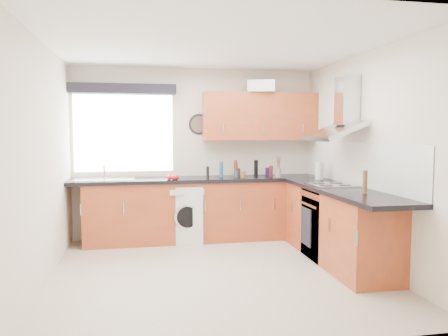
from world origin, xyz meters
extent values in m
plane|color=beige|center=(0.00, 0.00, 0.00)|extent=(3.60, 3.60, 0.00)
cube|color=white|center=(0.00, 0.00, 2.50)|extent=(3.60, 3.60, 0.02)
cube|color=silver|center=(0.00, 1.80, 1.25)|extent=(3.60, 0.02, 2.50)
cube|color=silver|center=(0.00, -1.80, 1.25)|extent=(3.60, 0.02, 2.50)
cube|color=silver|center=(-1.80, 0.00, 1.25)|extent=(0.02, 3.60, 2.50)
cube|color=silver|center=(1.80, 0.00, 1.25)|extent=(0.02, 3.60, 2.50)
cube|color=silver|center=(-1.05, 1.79, 1.55)|extent=(1.40, 0.02, 1.10)
cube|color=black|center=(-1.05, 1.70, 2.18)|extent=(1.50, 0.18, 0.14)
cube|color=white|center=(1.79, 0.30, 1.18)|extent=(0.01, 3.00, 0.54)
cube|color=#973E1F|center=(-0.10, 1.51, 0.43)|extent=(3.00, 0.58, 0.86)
cube|color=#973E1F|center=(1.50, 1.50, 0.43)|extent=(0.60, 0.60, 0.86)
cube|color=#973E1F|center=(1.51, 0.15, 0.43)|extent=(0.58, 2.10, 0.86)
cube|color=black|center=(0.00, 1.50, 0.89)|extent=(3.60, 0.62, 0.05)
cube|color=black|center=(1.50, 0.00, 0.89)|extent=(0.62, 2.42, 0.05)
cube|color=black|center=(1.50, 0.30, 0.42)|extent=(0.56, 0.58, 0.85)
cube|color=#B9BBBC|center=(1.50, 0.30, 0.92)|extent=(0.52, 0.52, 0.01)
cube|color=#973E1F|center=(0.95, 1.62, 1.80)|extent=(1.70, 0.35, 0.70)
cube|color=silver|center=(-0.20, 1.46, 0.40)|extent=(0.66, 0.65, 0.81)
cylinder|color=black|center=(0.05, 1.78, 1.68)|extent=(0.31, 0.04, 0.31)
cube|color=silver|center=(0.93, 1.52, 2.23)|extent=(0.46, 0.39, 0.16)
cube|color=#A71F1C|center=(0.93, 1.57, 2.20)|extent=(0.26, 0.24, 0.10)
cylinder|color=gray|center=(1.15, 1.35, 0.97)|extent=(0.10, 0.10, 0.13)
cylinder|color=silver|center=(1.62, 0.96, 1.03)|extent=(0.14, 0.14, 0.24)
cylinder|color=black|center=(0.57, 1.42, 0.98)|extent=(0.04, 0.04, 0.14)
cylinder|color=black|center=(0.13, 1.51, 0.99)|extent=(0.04, 0.04, 0.16)
cylinder|color=#181547|center=(1.08, 1.66, 0.97)|extent=(0.07, 0.07, 0.12)
cylinder|color=navy|center=(0.34, 1.53, 1.02)|extent=(0.05, 0.05, 0.22)
cylinder|color=navy|center=(0.56, 1.44, 0.96)|extent=(0.07, 0.07, 0.10)
cylinder|color=maroon|center=(0.54, 1.48, 1.04)|extent=(0.04, 0.04, 0.25)
cylinder|color=brown|center=(0.63, 1.37, 0.96)|extent=(0.07, 0.07, 0.10)
cylinder|color=#541118|center=(1.06, 1.41, 0.99)|extent=(0.06, 0.06, 0.16)
cylinder|color=black|center=(0.87, 1.57, 1.03)|extent=(0.06, 0.06, 0.24)
cylinder|color=olive|center=(0.59, 1.68, 1.01)|extent=(0.06, 0.06, 0.20)
cylinder|color=brown|center=(1.54, -0.45, 1.03)|extent=(0.05, 0.05, 0.25)
camera|label=1|loc=(-0.81, -4.71, 1.57)|focal=35.00mm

